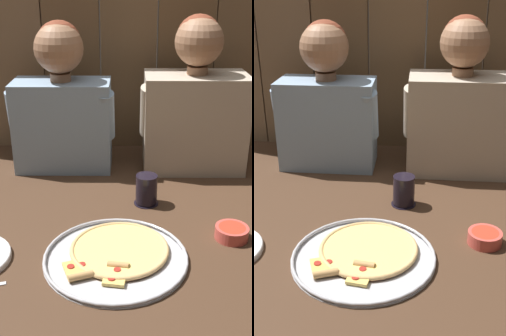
% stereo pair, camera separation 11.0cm
% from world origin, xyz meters
% --- Properties ---
extents(ground_plane, '(3.20, 3.20, 0.00)m').
position_xyz_m(ground_plane, '(0.00, 0.00, 0.00)').
color(ground_plane, '#422B1C').
extents(pizza_tray, '(0.41, 0.41, 0.03)m').
position_xyz_m(pizza_tray, '(-0.03, -0.12, 0.01)').
color(pizza_tray, '#B2B2B7').
rests_on(pizza_tray, ground).
extents(drinking_glass, '(0.09, 0.09, 0.11)m').
position_xyz_m(drinking_glass, '(0.06, 0.20, 0.05)').
color(drinking_glass, black).
rests_on(drinking_glass, ground).
extents(dipping_bowl, '(0.10, 0.10, 0.04)m').
position_xyz_m(dipping_bowl, '(0.31, -0.02, 0.02)').
color(dipping_bowl, '#CC4C42').
rests_on(dipping_bowl, ground).
extents(diner_left, '(0.42, 0.21, 0.58)m').
position_xyz_m(diner_left, '(-0.26, 0.52, 0.27)').
color(diner_left, '#849EB7').
rests_on(diner_left, ground).
extents(diner_right, '(0.44, 0.23, 0.60)m').
position_xyz_m(diner_right, '(0.26, 0.52, 0.27)').
color(diner_right, '#B2A38E').
rests_on(diner_right, ground).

